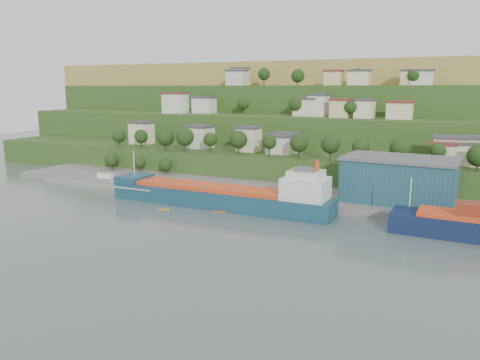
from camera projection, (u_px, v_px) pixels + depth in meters
The scene contains 10 objects.
ground at pixel (204, 214), 129.07m from camera, with size 500.00×500.00×0.00m, color #495956.
quay at pixel (305, 199), 145.51m from camera, with size 220.00×26.00×4.00m, color slate.
pebble_beach at pixel (104, 182), 171.61m from camera, with size 40.00×18.00×2.40m, color slate.
hillside at pixel (344, 145), 278.61m from camera, with size 360.00×211.14×96.00m.
cargo_ship_near at pixel (225, 198), 135.56m from camera, with size 68.22×11.30×17.52m.
warehouse at pixel (399, 179), 133.65m from camera, with size 32.28×21.17×12.80m.
caravan at pixel (105, 177), 168.60m from camera, with size 5.43×2.26×2.53m, color white.
dinghy at pixel (115, 182), 162.91m from camera, with size 4.50×1.69×0.90m, color silver.
kayak_orange at pixel (220, 211), 130.82m from camera, with size 3.70×1.01×0.91m.
kayak_yellow at pixel (164, 209), 133.15m from camera, with size 3.62×1.26×0.89m.
Camera 1 is at (62.18, -108.59, 34.39)m, focal length 35.00 mm.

